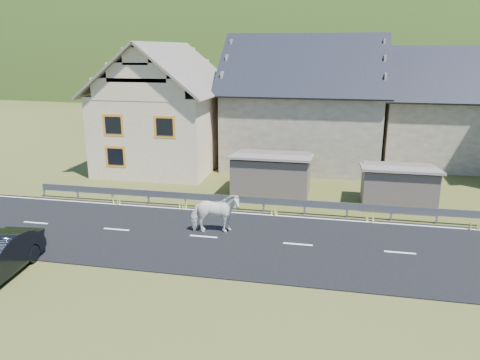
# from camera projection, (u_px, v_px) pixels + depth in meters

# --- Properties ---
(ground) EXTENTS (160.00, 160.00, 0.00)m
(ground) POSITION_uv_depth(u_px,v_px,m) (298.00, 245.00, 19.11)
(ground) COLOR #373D11
(ground) RESTS_ON ground
(road) EXTENTS (60.00, 7.00, 0.04)m
(road) POSITION_uv_depth(u_px,v_px,m) (298.00, 245.00, 19.10)
(road) COLOR black
(road) RESTS_ON ground
(lane_markings) EXTENTS (60.00, 6.60, 0.01)m
(lane_markings) POSITION_uv_depth(u_px,v_px,m) (298.00, 244.00, 19.09)
(lane_markings) COLOR silver
(lane_markings) RESTS_ON road
(guardrail) EXTENTS (28.10, 0.09, 0.75)m
(guardrail) POSITION_uv_depth(u_px,v_px,m) (305.00, 204.00, 22.42)
(guardrail) COLOR #93969B
(guardrail) RESTS_ON ground
(shed_left) EXTENTS (4.30, 3.30, 2.40)m
(shed_left) POSITION_uv_depth(u_px,v_px,m) (272.00, 176.00, 25.32)
(shed_left) COLOR #6C5E4E
(shed_left) RESTS_ON ground
(shed_right) EXTENTS (3.80, 2.90, 2.20)m
(shed_right) POSITION_uv_depth(u_px,v_px,m) (398.00, 187.00, 23.61)
(shed_right) COLOR #6C5E4E
(shed_right) RESTS_ON ground
(house_cream) EXTENTS (7.80, 9.80, 8.30)m
(house_cream) POSITION_uv_depth(u_px,v_px,m) (165.00, 101.00, 31.19)
(house_cream) COLOR beige
(house_cream) RESTS_ON ground
(house_stone_a) EXTENTS (10.80, 9.80, 8.90)m
(house_stone_a) POSITION_uv_depth(u_px,v_px,m) (304.00, 95.00, 32.18)
(house_stone_a) COLOR tan
(house_stone_a) RESTS_ON ground
(house_stone_b) EXTENTS (9.80, 8.80, 8.10)m
(house_stone_b) POSITION_uv_depth(u_px,v_px,m) (452.00, 101.00, 32.22)
(house_stone_b) COLOR tan
(house_stone_b) RESTS_ON ground
(mountain) EXTENTS (440.00, 280.00, 260.00)m
(mountain) POSITION_uv_depth(u_px,v_px,m) (346.00, 118.00, 193.19)
(mountain) COLOR #213C13
(mountain) RESTS_ON ground
(conifer_patch) EXTENTS (76.00, 50.00, 28.00)m
(conifer_patch) POSITION_uv_depth(u_px,v_px,m) (137.00, 55.00, 131.89)
(conifer_patch) COLOR black
(conifer_patch) RESTS_ON ground
(horse) EXTENTS (1.45, 2.28, 1.78)m
(horse) POSITION_uv_depth(u_px,v_px,m) (215.00, 213.00, 20.08)
(horse) COLOR white
(horse) RESTS_ON road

